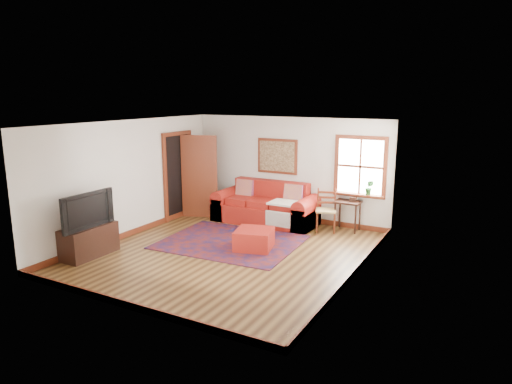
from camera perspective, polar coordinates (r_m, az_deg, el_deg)
The scene contains 13 objects.
ground at distance 9.00m, azimuth -3.34°, elevation -7.54°, with size 5.50×5.50×0.00m, color #3B230F.
room_envelope at distance 8.60m, azimuth -3.42°, elevation 2.90°, with size 5.04×5.54×2.52m.
window at distance 10.40m, azimuth 13.01°, elevation 2.34°, with size 1.18×0.20×1.38m.
doorway at distance 11.37m, azimuth -8.12°, elevation 2.11°, with size 0.89×1.08×2.14m.
framed_artwork at distance 11.10m, azimuth 2.66°, elevation 4.49°, with size 1.05×0.07×0.85m.
persian_rug at distance 9.58m, azimuth -3.19°, elevation -6.25°, with size 2.76×2.21×0.02m, color #60160D.
red_leather_sofa at distance 10.97m, azimuth 1.28°, elevation -2.13°, with size 2.48×1.02×0.97m.
red_ottoman at distance 9.11m, azimuth -0.24°, elevation -5.94°, with size 0.71×0.71×0.40m, color maroon.
side_table at distance 10.43m, azimuth 11.41°, elevation -1.77°, with size 0.57×0.43×0.68m.
ladder_back_chair at distance 10.38m, azimuth 8.76°, elevation -2.02°, with size 0.56×0.54×0.95m.
media_cabinet at distance 9.27m, azimuth -20.13°, elevation -5.76°, with size 0.48×1.08×0.59m, color black.
television at distance 9.04m, azimuth -20.74°, elevation -2.09°, with size 1.17×0.15×0.67m, color black.
candle_hurricane at distance 9.39m, azimuth -18.28°, elevation -3.00°, with size 0.12×0.12×0.18m.
Camera 1 is at (4.50, -7.18, 3.04)m, focal length 32.00 mm.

